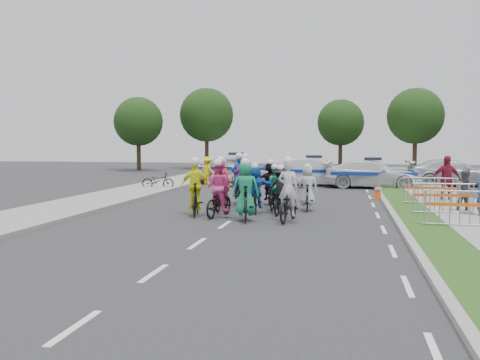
% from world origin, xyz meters
% --- Properties ---
extents(ground, '(90.00, 90.00, 0.00)m').
position_xyz_m(ground, '(0.00, 0.00, 0.00)').
color(ground, '#28282B').
rests_on(ground, ground).
extents(curb_right, '(0.20, 60.00, 0.12)m').
position_xyz_m(curb_right, '(5.10, 5.00, 0.06)').
color(curb_right, gray).
rests_on(curb_right, ground).
extents(grass_strip, '(1.20, 60.00, 0.11)m').
position_xyz_m(grass_strip, '(5.80, 5.00, 0.06)').
color(grass_strip, '#244315').
rests_on(grass_strip, ground).
extents(sidewalk_right, '(2.40, 60.00, 0.13)m').
position_xyz_m(sidewalk_right, '(7.60, 5.00, 0.07)').
color(sidewalk_right, gray).
rests_on(sidewalk_right, ground).
extents(sidewalk_left, '(3.00, 60.00, 0.13)m').
position_xyz_m(sidewalk_left, '(-6.50, 5.00, 0.07)').
color(sidewalk_left, gray).
rests_on(sidewalk_left, ground).
extents(rider_0, '(0.95, 2.06, 2.02)m').
position_xyz_m(rider_0, '(1.78, 1.09, 0.67)').
color(rider_0, black).
rests_on(rider_0, ground).
extents(rider_1, '(0.91, 1.95, 1.98)m').
position_xyz_m(rider_1, '(0.45, 0.98, 0.77)').
color(rider_1, black).
rests_on(rider_1, ground).
extents(rider_2, '(0.99, 1.97, 1.92)m').
position_xyz_m(rider_2, '(-0.59, 1.68, 0.71)').
color(rider_2, black).
rests_on(rider_2, ground).
extents(rider_3, '(1.04, 1.93, 1.96)m').
position_xyz_m(rider_3, '(-1.40, 1.81, 0.75)').
color(rider_3, black).
rests_on(rider_3, ground).
extents(rider_4, '(1.00, 1.72, 1.70)m').
position_xyz_m(rider_4, '(1.35, 2.68, 0.67)').
color(rider_4, black).
rests_on(rider_4, ground).
extents(rider_5, '(1.46, 1.73, 1.76)m').
position_xyz_m(rider_5, '(0.44, 2.86, 0.74)').
color(rider_5, black).
rests_on(rider_5, ground).
extents(rider_6, '(0.70, 1.93, 1.96)m').
position_xyz_m(rider_6, '(-0.87, 3.28, 0.65)').
color(rider_6, black).
rests_on(rider_6, ground).
extents(rider_7, '(0.74, 1.64, 1.70)m').
position_xyz_m(rider_7, '(2.19, 3.82, 0.67)').
color(rider_7, black).
rests_on(rider_7, ground).
extents(rider_8, '(0.73, 1.68, 1.69)m').
position_xyz_m(rider_8, '(0.99, 3.90, 0.63)').
color(rider_8, black).
rests_on(rider_8, ground).
extents(rider_9, '(1.07, 1.99, 2.04)m').
position_xyz_m(rider_9, '(-0.19, 4.38, 0.78)').
color(rider_9, black).
rests_on(rider_9, ground).
extents(rider_10, '(1.00, 1.77, 1.79)m').
position_xyz_m(rider_10, '(-1.28, 4.83, 0.70)').
color(rider_10, black).
rests_on(rider_10, ground).
extents(rider_11, '(1.44, 1.72, 1.79)m').
position_xyz_m(rider_11, '(0.63, 5.39, 0.76)').
color(rider_11, black).
rests_on(rider_11, ground).
extents(rider_12, '(0.99, 2.09, 2.05)m').
position_xyz_m(rider_12, '(-0.65, 5.54, 0.67)').
color(rider_12, black).
rests_on(rider_12, ground).
extents(police_car_0, '(5.04, 2.31, 1.68)m').
position_xyz_m(police_car_0, '(-2.92, 15.92, 0.84)').
color(police_car_0, silver).
rests_on(police_car_0, ground).
extents(police_car_1, '(4.86, 2.13, 1.55)m').
position_xyz_m(police_car_1, '(1.75, 15.10, 0.78)').
color(police_car_1, silver).
rests_on(police_car_1, ground).
extents(police_car_2, '(5.29, 2.55, 1.49)m').
position_xyz_m(police_car_2, '(4.94, 13.90, 0.74)').
color(police_car_2, silver).
rests_on(police_car_2, ground).
extents(civilian_sedan, '(5.14, 2.21, 1.48)m').
position_xyz_m(civilian_sedan, '(9.44, 16.16, 0.74)').
color(civilian_sedan, '#B3B3B8').
rests_on(civilian_sedan, ground).
extents(spectator_1, '(0.75, 0.59, 1.54)m').
position_xyz_m(spectator_1, '(7.55, 3.76, 0.77)').
color(spectator_1, '#515156').
rests_on(spectator_1, ground).
extents(spectator_2, '(1.18, 0.61, 1.93)m').
position_xyz_m(spectator_2, '(7.51, 7.29, 0.96)').
color(spectator_2, maroon).
rests_on(spectator_2, ground).
extents(marshal_hiviz, '(1.20, 1.00, 1.61)m').
position_xyz_m(marshal_hiviz, '(-4.35, 14.51, 0.80)').
color(marshal_hiviz, yellow).
rests_on(marshal_hiviz, ground).
extents(barrier_0, '(2.03, 0.63, 1.12)m').
position_xyz_m(barrier_0, '(6.70, 0.42, 0.56)').
color(barrier_0, '#A5A8AD').
rests_on(barrier_0, ground).
extents(barrier_1, '(2.02, 0.58, 1.12)m').
position_xyz_m(barrier_1, '(6.70, 3.12, 0.56)').
color(barrier_1, '#A5A8AD').
rests_on(barrier_1, ground).
extents(barrier_2, '(2.04, 0.70, 1.12)m').
position_xyz_m(barrier_2, '(6.70, 5.91, 0.56)').
color(barrier_2, '#A5A8AD').
rests_on(barrier_2, ground).
extents(cone_0, '(0.40, 0.40, 0.70)m').
position_xyz_m(cone_0, '(4.92, 8.40, 0.34)').
color(cone_0, '#F24C0C').
rests_on(cone_0, ground).
extents(cone_1, '(0.40, 0.40, 0.70)m').
position_xyz_m(cone_1, '(6.66, 13.14, 0.34)').
color(cone_1, '#F24C0C').
rests_on(cone_1, ground).
extents(parked_bike, '(1.74, 0.77, 0.89)m').
position_xyz_m(parked_bike, '(-6.13, 11.10, 0.44)').
color(parked_bike, black).
rests_on(parked_bike, ground).
extents(tree_0, '(4.20, 4.20, 6.30)m').
position_xyz_m(tree_0, '(-14.00, 28.00, 4.19)').
color(tree_0, '#382619').
rests_on(tree_0, ground).
extents(tree_1, '(4.55, 4.55, 6.82)m').
position_xyz_m(tree_1, '(9.00, 30.00, 4.54)').
color(tree_1, '#382619').
rests_on(tree_1, ground).
extents(tree_3, '(4.90, 4.90, 7.35)m').
position_xyz_m(tree_3, '(-9.00, 32.00, 4.89)').
color(tree_3, '#382619').
rests_on(tree_3, ground).
extents(tree_4, '(4.20, 4.20, 6.30)m').
position_xyz_m(tree_4, '(3.00, 34.00, 4.19)').
color(tree_4, '#382619').
rests_on(tree_4, ground).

